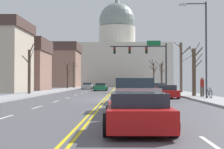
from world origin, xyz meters
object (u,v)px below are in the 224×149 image
(street_lamp_right, at_px, (203,41))
(bicycle_parked, at_px, (209,94))
(sedan_oncoming_01, at_px, (87,86))
(signal_gantry, at_px, (146,55))
(sedan_near_01, at_px, (156,89))
(sedan_oncoming_00, at_px, (101,87))
(sedan_near_02, at_px, (165,92))
(sedan_near_00, at_px, (124,88))
(sedan_near_03, at_px, (128,95))
(sedan_near_05, at_px, (137,112))
(pedestrian_00, at_px, (202,86))
(pickup_truck_near_04, at_px, (135,97))

(street_lamp_right, bearing_deg, bicycle_parked, 40.30)
(sedan_oncoming_01, bearing_deg, street_lamp_right, -68.75)
(signal_gantry, bearing_deg, sedan_near_01, -88.23)
(sedan_oncoming_00, bearing_deg, sedan_near_02, -71.25)
(sedan_oncoming_01, height_order, bicycle_parked, sedan_oncoming_01)
(street_lamp_right, relative_size, sedan_near_01, 1.68)
(bicycle_parked, bearing_deg, sedan_near_00, 115.73)
(sedan_near_03, bearing_deg, sedan_near_02, 61.64)
(sedan_near_05, bearing_deg, sedan_near_03, 90.16)
(signal_gantry, relative_size, street_lamp_right, 1.02)
(sedan_near_00, relative_size, pedestrian_00, 2.62)
(street_lamp_right, xyz_separation_m, sedan_near_02, (-2.65, 2.79, -4.21))
(sedan_near_02, distance_m, sedan_near_05, 18.76)
(sedan_near_01, bearing_deg, bicycle_parked, -66.77)
(sedan_near_05, relative_size, sedan_oncoming_00, 0.95)
(sedan_near_01, bearing_deg, signal_gantry, 91.77)
(signal_gantry, relative_size, bicycle_parked, 4.47)
(sedan_near_00, xyz_separation_m, sedan_oncoming_00, (-3.54, 8.97, -0.01))
(sedan_near_01, relative_size, sedan_near_05, 1.08)
(sedan_near_00, xyz_separation_m, sedan_near_02, (3.57, -11.98, -0.03))
(street_lamp_right, distance_m, pedestrian_00, 4.52)
(sedan_near_00, distance_m, sedan_near_02, 12.50)
(sedan_near_05, xyz_separation_m, bicycle_parked, (6.71, 16.20, -0.07))
(sedan_near_05, xyz_separation_m, sedan_oncoming_01, (-6.79, 48.75, 0.02))
(signal_gantry, relative_size, sedan_near_05, 1.84)
(street_lamp_right, distance_m, sedan_near_00, 16.56)
(pickup_truck_near_04, bearing_deg, sedan_near_01, 80.41)
(street_lamp_right, bearing_deg, sedan_near_02, 133.54)
(pedestrian_00, bearing_deg, sedan_near_03, -137.16)
(sedan_oncoming_01, xyz_separation_m, bicycle_parked, (13.50, -32.55, -0.09))
(signal_gantry, height_order, sedan_near_05, signal_gantry)
(street_lamp_right, xyz_separation_m, bicycle_parked, (0.64, 0.54, -4.26))
(pickup_truck_near_04, bearing_deg, bicycle_parked, 57.79)
(sedan_near_01, distance_m, pedestrian_00, 6.87)
(sedan_near_00, distance_m, pedestrian_00, 13.95)
(sedan_near_05, bearing_deg, bicycle_parked, 67.48)
(pedestrian_00, bearing_deg, sedan_oncoming_00, 116.17)
(street_lamp_right, relative_size, sedan_near_02, 1.71)
(sedan_near_03, relative_size, pedestrian_00, 2.72)
(signal_gantry, xyz_separation_m, sedan_near_02, (0.45, -15.45, -4.66))
(pickup_truck_near_04, xyz_separation_m, bicycle_parked, (6.55, 10.40, -0.25))
(sedan_near_02, height_order, pickup_truck_near_04, pickup_truck_near_04)
(sedan_oncoming_00, distance_m, bicycle_parked, 25.42)
(signal_gantry, distance_m, street_lamp_right, 18.51)
(signal_gantry, xyz_separation_m, pedestrian_00, (3.72, -15.63, -4.09))
(sedan_near_00, distance_m, sedan_near_03, 18.40)
(pickup_truck_near_04, height_order, pedestrian_00, pedestrian_00)
(sedan_near_03, relative_size, bicycle_parked, 2.68)
(sedan_near_01, xyz_separation_m, sedan_oncoming_00, (-6.96, 15.19, -0.04))
(sedan_near_00, height_order, pickup_truck_near_04, pickup_truck_near_04)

